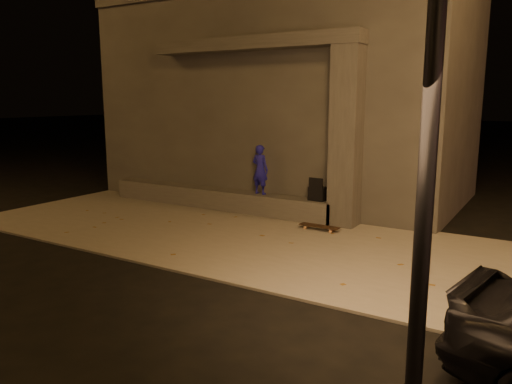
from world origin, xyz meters
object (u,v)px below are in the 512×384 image
Objects in this scene: backpack at (318,193)px; skateboarder at (260,170)px; skateboard at (319,226)px; column at (346,138)px.

skateboarder is at bearing -176.45° from backpack.
skateboarder is 1.35× the size of skateboard.
skateboarder is 1.46m from backpack.
backpack reaches higher than skateboard.
skateboarder is at bearing 180.00° from column.
column is at bearing -174.43° from skateboarder.
column reaches higher than backpack.
backpack is (-0.60, 0.00, -1.18)m from column.
skateboard is (0.35, -0.65, -0.55)m from backpack.
column is 4.36× the size of skateboard.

